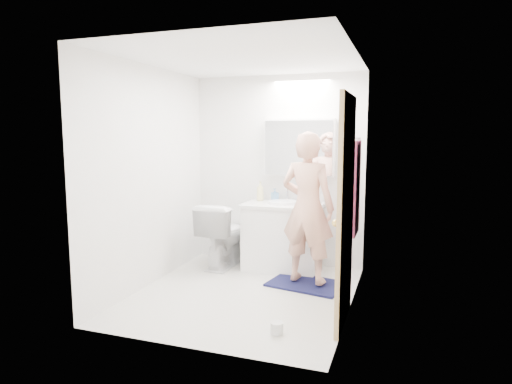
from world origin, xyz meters
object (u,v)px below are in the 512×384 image
at_px(vanity_cabinet, 282,238).
at_px(toilet_paper_roll, 277,328).
at_px(medicine_cabinet, 299,148).
at_px(soap_bottle_b, 275,195).
at_px(soap_bottle_a, 260,191).
at_px(toilet, 224,234).
at_px(toothbrush_cup, 303,199).
at_px(person, 308,208).

relative_size(vanity_cabinet, toilet_paper_roll, 8.18).
relative_size(medicine_cabinet, soap_bottle_b, 5.43).
distance_m(soap_bottle_b, toilet_paper_roll, 2.19).
distance_m(soap_bottle_a, soap_bottle_b, 0.19).
relative_size(toilet, toothbrush_cup, 8.41).
distance_m(vanity_cabinet, toothbrush_cup, 0.55).
distance_m(vanity_cabinet, toilet, 0.75).
bearing_deg(toothbrush_cup, person, -73.03).
bearing_deg(toilet_paper_roll, soap_bottle_a, 112.38).
relative_size(medicine_cabinet, toilet_paper_roll, 8.00).
distance_m(vanity_cabinet, person, 0.80).
distance_m(toothbrush_cup, toilet_paper_roll, 2.09).
relative_size(soap_bottle_b, toilet_paper_roll, 1.47).
distance_m(soap_bottle_b, toothbrush_cup, 0.37).
height_order(vanity_cabinet, toilet, toilet).
bearing_deg(toothbrush_cup, medicine_cabinet, 143.25).
relative_size(person, toilet_paper_roll, 14.97).
bearing_deg(soap_bottle_a, vanity_cabinet, -23.87).
distance_m(medicine_cabinet, toilet_paper_roll, 2.45).
distance_m(vanity_cabinet, soap_bottle_b, 0.56).
relative_size(vanity_cabinet, soap_bottle_b, 5.56).
height_order(toilet, toilet_paper_roll, toilet).
xyz_separation_m(medicine_cabinet, toilet_paper_roll, (0.29, -1.96, -1.45)).
bearing_deg(toothbrush_cup, soap_bottle_b, 176.91).
relative_size(toilet, toilet_paper_roll, 7.41).
xyz_separation_m(vanity_cabinet, toilet_paper_roll, (0.44, -1.75, -0.34)).
bearing_deg(toothbrush_cup, vanity_cabinet, -143.87).
distance_m(soap_bottle_a, toothbrush_cup, 0.56).
bearing_deg(soap_bottle_b, soap_bottle_a, -170.91).
xyz_separation_m(medicine_cabinet, soap_bottle_a, (-0.49, -0.06, -0.56)).
relative_size(soap_bottle_a, soap_bottle_b, 1.53).
bearing_deg(vanity_cabinet, person, -49.44).
bearing_deg(toilet_paper_roll, vanity_cabinet, 104.21).
relative_size(toilet, person, 0.50).
relative_size(toilet, soap_bottle_a, 3.29).
xyz_separation_m(soap_bottle_b, toilet_paper_roll, (0.59, -1.93, -0.85)).
height_order(vanity_cabinet, person, person).
bearing_deg(toilet_paper_roll, toothbrush_cup, 96.68).
height_order(toilet, soap_bottle_a, soap_bottle_a).
height_order(soap_bottle_b, toilet_paper_roll, soap_bottle_b).
relative_size(person, soap_bottle_a, 6.64).
height_order(vanity_cabinet, toilet_paper_roll, vanity_cabinet).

